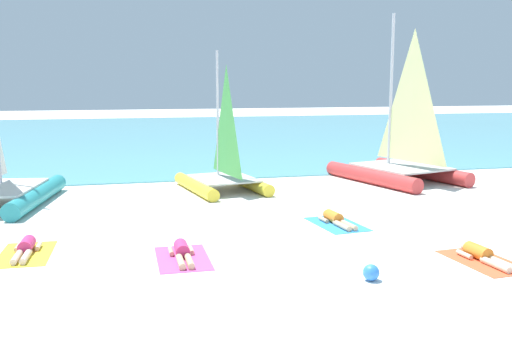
# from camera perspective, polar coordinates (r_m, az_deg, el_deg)

# --- Properties ---
(ground_plane) EXTENTS (120.00, 120.00, 0.00)m
(ground_plane) POSITION_cam_1_polar(r_m,az_deg,el_deg) (22.00, -3.40, -0.96)
(ground_plane) COLOR white
(ocean_water) EXTENTS (120.00, 40.00, 0.05)m
(ocean_water) POSITION_cam_1_polar(r_m,az_deg,el_deg) (41.71, -8.37, 3.62)
(ocean_water) COLOR #5BB2C1
(ocean_water) RESTS_ON ground
(sailboat_yellow) EXTENTS (2.98, 4.06, 4.83)m
(sailboat_yellow) POSITION_cam_1_polar(r_m,az_deg,el_deg) (19.73, -3.35, 0.02)
(sailboat_yellow) COLOR yellow
(sailboat_yellow) RESTS_ON ground
(sailboat_red) EXTENTS (4.23, 5.46, 6.30)m
(sailboat_red) POSITION_cam_1_polar(r_m,az_deg,el_deg) (22.20, 14.23, 1.31)
(sailboat_red) COLOR #CC3838
(sailboat_red) RESTS_ON ground
(towel_leftmost) EXTENTS (1.16, 1.94, 0.01)m
(towel_leftmost) POSITION_cam_1_polar(r_m,az_deg,el_deg) (13.57, -22.12, -7.78)
(towel_leftmost) COLOR yellow
(towel_leftmost) RESTS_ON ground
(sunbather_leftmost) EXTENTS (0.55, 1.56, 0.30)m
(sunbather_leftmost) POSITION_cam_1_polar(r_m,az_deg,el_deg) (13.60, -22.10, -7.19)
(sunbather_leftmost) COLOR #D83372
(sunbather_leftmost) RESTS_ON towel_leftmost
(towel_center_left) EXTENTS (1.12, 1.91, 0.01)m
(towel_center_left) POSITION_cam_1_polar(r_m,az_deg,el_deg) (12.41, -7.36, -8.72)
(towel_center_left) COLOR #D84C99
(towel_center_left) RESTS_ON ground
(sunbather_center_left) EXTENTS (0.54, 1.56, 0.30)m
(sunbather_center_left) POSITION_cam_1_polar(r_m,az_deg,el_deg) (12.43, -7.40, -8.08)
(sunbather_center_left) COLOR #D83372
(sunbather_center_left) RESTS_ON towel_center_left
(towel_center_right) EXTENTS (1.30, 2.01, 0.01)m
(towel_center_right) POSITION_cam_1_polar(r_m,az_deg,el_deg) (15.31, 8.11, -5.35)
(towel_center_right) COLOR #338CD8
(towel_center_right) RESTS_ON ground
(sunbather_center_right) EXTENTS (0.59, 1.57, 0.30)m
(sunbather_center_right) POSITION_cam_1_polar(r_m,az_deg,el_deg) (15.34, 8.00, -4.84)
(sunbather_center_right) COLOR orange
(sunbather_center_right) RESTS_ON towel_center_right
(towel_rightmost) EXTENTS (1.23, 1.97, 0.01)m
(towel_rightmost) POSITION_cam_1_polar(r_m,az_deg,el_deg) (13.02, 21.89, -8.45)
(towel_rightmost) COLOR #EA5933
(towel_rightmost) RESTS_ON ground
(sunbather_rightmost) EXTENTS (0.57, 1.57, 0.30)m
(sunbather_rightmost) POSITION_cam_1_polar(r_m,az_deg,el_deg) (13.04, 21.74, -7.85)
(sunbather_rightmost) COLOR orange
(sunbather_rightmost) RESTS_ON towel_rightmost
(beach_ball) EXTENTS (0.32, 0.32, 0.32)m
(beach_ball) POSITION_cam_1_polar(r_m,az_deg,el_deg) (11.17, 11.47, -10.00)
(beach_ball) COLOR #337FE5
(beach_ball) RESTS_ON ground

